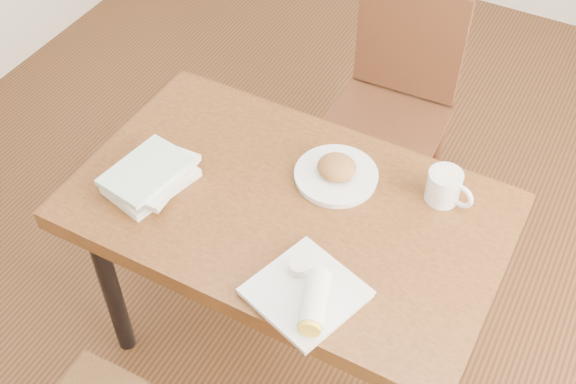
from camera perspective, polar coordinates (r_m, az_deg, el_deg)
The scene contains 7 objects.
ground at distance 2.65m, azimuth 0.00°, elevation -11.92°, with size 4.00×5.00×0.01m, color #472814.
table at distance 2.11m, azimuth 0.00°, elevation -2.55°, with size 1.22×0.74×0.75m.
chair_far at distance 2.74m, azimuth 8.42°, elevation 7.51°, with size 0.44×0.44×0.95m.
plate_scone at distance 2.10m, azimuth 3.84°, elevation 1.54°, with size 0.25×0.25×0.08m.
coffee_mug at distance 2.07m, azimuth 12.32°, elevation 0.43°, with size 0.14×0.10×0.10m.
plate_burrito at distance 1.82m, azimuth 1.62°, elevation -8.13°, with size 0.32×0.32×0.08m.
book_stack at distance 2.11m, azimuth -10.75°, elevation 1.23°, with size 0.22×0.28×0.07m.
Camera 1 is at (0.65, -1.20, 2.27)m, focal length 45.00 mm.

